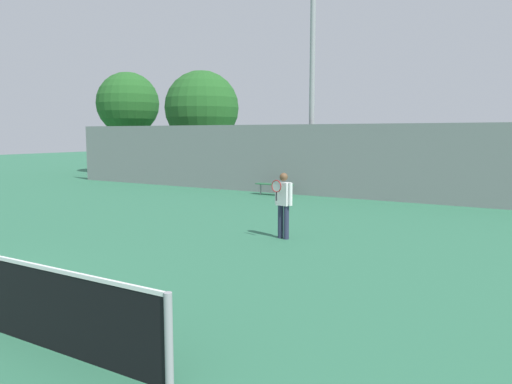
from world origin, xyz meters
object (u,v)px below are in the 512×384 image
at_px(bench_courtside_far, 274,185).
at_px(light_pole_far_right, 313,52).
at_px(tree_green_broad, 202,108).
at_px(tree_green_tall, 128,104).
at_px(tennis_player, 283,202).

relative_size(bench_courtside_far, light_pole_far_right, 0.16).
distance_m(light_pole_far_right, tree_green_broad, 9.49).
bearing_deg(bench_courtside_far, light_pole_far_right, 54.42).
relative_size(light_pole_far_right, tree_green_broad, 1.66).
height_order(bench_courtside_far, tree_green_tall, tree_green_tall).
xyz_separation_m(bench_courtside_far, light_pole_far_right, (1.05, 1.47, 5.73)).
bearing_deg(light_pole_far_right, tree_green_broad, 158.64).
distance_m(light_pole_far_right, tree_green_tall, 15.81).
xyz_separation_m(bench_courtside_far, tree_green_broad, (-7.58, 4.84, 3.68)).
distance_m(tennis_player, light_pole_far_right, 11.07).
bearing_deg(bench_courtside_far, tree_green_tall, 158.96).
bearing_deg(light_pole_far_right, tennis_player, -69.09).
relative_size(light_pole_far_right, tree_green_tall, 1.56).
bearing_deg(tennis_player, light_pole_far_right, 122.55).
xyz_separation_m(tennis_player, light_pole_far_right, (-3.48, 9.12, 5.23)).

